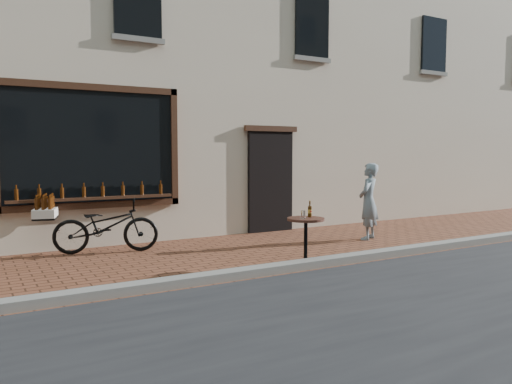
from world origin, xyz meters
TOP-DOWN VIEW (x-y plane):
  - ground at (0.00, 0.00)m, footprint 90.00×90.00m
  - kerb at (0.00, 0.20)m, footprint 90.00×0.25m
  - shop_building at (0.00, 6.50)m, footprint 28.00×6.20m
  - cargo_bicycle at (-1.84, 2.92)m, footprint 2.12×1.08m
  - bistro_table at (0.63, 0.35)m, footprint 0.58×0.58m
  - pedestrian at (3.08, 1.62)m, footprint 0.67×0.60m

SIDE VIEW (x-z plane):
  - ground at x=0.00m, z-range 0.00..0.00m
  - kerb at x=0.00m, z-range 0.00..0.12m
  - cargo_bicycle at x=-1.84m, z-range -0.02..0.98m
  - bistro_table at x=0.63m, z-range 0.03..1.03m
  - pedestrian at x=3.08m, z-range 0.00..1.53m
  - shop_building at x=0.00m, z-range 0.00..10.00m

